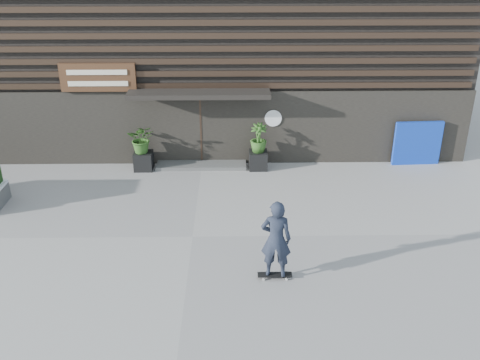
{
  "coord_description": "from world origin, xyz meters",
  "views": [
    {
      "loc": [
        1.04,
        -11.81,
        7.05
      ],
      "look_at": [
        1.24,
        1.1,
        1.1
      ],
      "focal_mm": 39.59,
      "sensor_mm": 36.0,
      "label": 1
    }
  ],
  "objects_px": {
    "planter_pot_right": "(258,160)",
    "skateboarder": "(276,239)",
    "planter_pot_left": "(144,161)",
    "blue_tarp": "(417,143)"
  },
  "relations": [
    {
      "from": "planter_pot_right",
      "to": "planter_pot_left",
      "type": "bearing_deg",
      "value": 180.0
    },
    {
      "from": "planter_pot_left",
      "to": "skateboarder",
      "type": "distance_m",
      "value": 7.39
    },
    {
      "from": "planter_pot_left",
      "to": "planter_pot_right",
      "type": "relative_size",
      "value": 1.0
    },
    {
      "from": "blue_tarp",
      "to": "skateboarder",
      "type": "height_order",
      "value": "skateboarder"
    },
    {
      "from": "planter_pot_left",
      "to": "blue_tarp",
      "type": "xyz_separation_m",
      "value": [
        9.15,
        0.3,
        0.45
      ]
    },
    {
      "from": "planter_pot_right",
      "to": "skateboarder",
      "type": "relative_size",
      "value": 0.31
    },
    {
      "from": "blue_tarp",
      "to": "skateboarder",
      "type": "distance_m",
      "value": 8.4
    },
    {
      "from": "planter_pot_left",
      "to": "planter_pot_right",
      "type": "bearing_deg",
      "value": 0.0
    },
    {
      "from": "planter_pot_right",
      "to": "skateboarder",
      "type": "xyz_separation_m",
      "value": [
        0.09,
        -6.24,
        0.71
      ]
    },
    {
      "from": "planter_pot_left",
      "to": "blue_tarp",
      "type": "relative_size",
      "value": 0.37
    }
  ]
}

